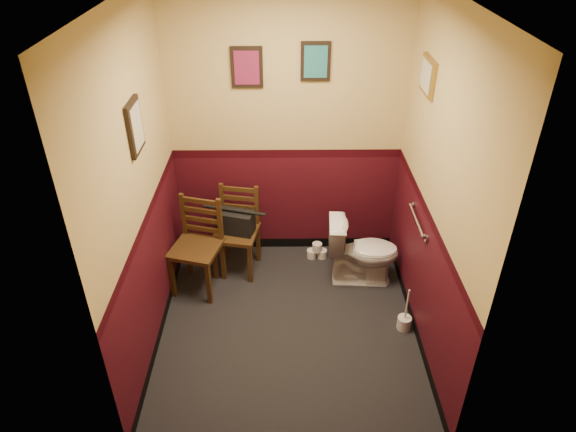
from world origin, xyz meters
name	(u,v)px	position (x,y,z in m)	size (l,w,h in m)	color
floor	(288,326)	(0.00, 0.00, 0.00)	(2.20, 2.40, 0.00)	black
ceiling	(288,0)	(0.00, 0.00, 2.70)	(2.20, 2.40, 0.00)	silver
wall_back	(287,130)	(0.00, 1.20, 1.35)	(2.20, 2.70, 0.00)	#3A0B14
wall_front	(291,305)	(0.00, -1.20, 1.35)	(2.20, 2.70, 0.00)	#3A0B14
wall_left	(140,195)	(-1.10, 0.00, 1.35)	(2.40, 2.70, 0.00)	#3A0B14
wall_right	(436,194)	(1.10, 0.00, 1.35)	(2.40, 2.70, 0.00)	#3A0B14
grab_bar	(417,220)	(1.07, 0.25, 0.95)	(0.05, 0.56, 0.06)	silver
framed_print_back_a	(247,67)	(-0.35, 1.18, 1.95)	(0.28, 0.04, 0.36)	black
framed_print_back_b	(316,61)	(0.25, 1.18, 2.00)	(0.26, 0.04, 0.34)	black
framed_print_left	(135,127)	(-1.08, 0.10, 1.85)	(0.04, 0.30, 0.38)	black
framed_print_right	(428,76)	(1.08, 0.60, 2.05)	(0.04, 0.34, 0.28)	olive
toilet	(363,252)	(0.72, 0.65, 0.33)	(0.38, 0.68, 0.67)	white
toilet_brush	(404,322)	(1.01, -0.03, 0.07)	(0.12, 0.12, 0.44)	silver
chair_left	(198,246)	(-0.84, 0.59, 0.46)	(0.52, 0.52, 0.91)	#3D2812
chair_right	(237,231)	(-0.49, 0.87, 0.44)	(0.47, 0.47, 0.87)	#3D2812
handbag	(235,222)	(-0.50, 0.83, 0.57)	(0.39, 0.27, 0.26)	black
tp_stack	(317,252)	(0.31, 1.01, 0.08)	(0.21, 0.11, 0.18)	silver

